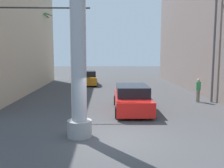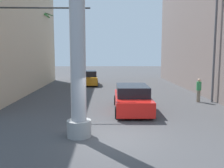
{
  "view_description": "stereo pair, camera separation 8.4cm",
  "coord_description": "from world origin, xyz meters",
  "px_view_note": "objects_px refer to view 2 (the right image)",
  "views": [
    {
      "loc": [
        -0.41,
        -9.97,
        3.48
      ],
      "look_at": [
        0.0,
        3.85,
        1.76
      ],
      "focal_mm": 40.0,
      "sensor_mm": 36.0,
      "label": 1
    },
    {
      "loc": [
        -0.33,
        -9.98,
        3.48
      ],
      "look_at": [
        0.0,
        3.85,
        1.76
      ],
      "focal_mm": 40.0,
      "sensor_mm": 36.0,
      "label": 2
    }
  ],
  "objects_px": {
    "car_lead": "(132,99)",
    "car_far": "(88,78)",
    "street_lamp": "(209,37)",
    "traffic_light_mast": "(24,37)",
    "palm_tree_far_left": "(42,40)",
    "pedestrian_mid_right": "(199,88)"
  },
  "relations": [
    {
      "from": "car_lead",
      "to": "pedestrian_mid_right",
      "type": "height_order",
      "value": "pedestrian_mid_right"
    },
    {
      "from": "street_lamp",
      "to": "car_lead",
      "type": "xyz_separation_m",
      "value": [
        -5.59,
        -2.55,
        -3.84
      ]
    },
    {
      "from": "car_far",
      "to": "pedestrian_mid_right",
      "type": "bearing_deg",
      "value": -49.47
    },
    {
      "from": "car_lead",
      "to": "car_far",
      "type": "relative_size",
      "value": 1.1
    },
    {
      "from": "car_lead",
      "to": "pedestrian_mid_right",
      "type": "bearing_deg",
      "value": 27.45
    },
    {
      "from": "palm_tree_far_left",
      "to": "car_lead",
      "type": "bearing_deg",
      "value": -56.62
    },
    {
      "from": "pedestrian_mid_right",
      "to": "palm_tree_far_left",
      "type": "bearing_deg",
      "value": 142.49
    },
    {
      "from": "street_lamp",
      "to": "traffic_light_mast",
      "type": "height_order",
      "value": "street_lamp"
    },
    {
      "from": "street_lamp",
      "to": "traffic_light_mast",
      "type": "distance_m",
      "value": 12.35
    },
    {
      "from": "car_lead",
      "to": "car_far",
      "type": "height_order",
      "value": "same"
    },
    {
      "from": "street_lamp",
      "to": "car_far",
      "type": "bearing_deg",
      "value": 132.18
    },
    {
      "from": "street_lamp",
      "to": "car_far",
      "type": "xyz_separation_m",
      "value": [
        -9.12,
        10.07,
        -3.84
      ]
    },
    {
      "from": "street_lamp",
      "to": "car_far",
      "type": "height_order",
      "value": "street_lamp"
    },
    {
      "from": "palm_tree_far_left",
      "to": "pedestrian_mid_right",
      "type": "height_order",
      "value": "palm_tree_far_left"
    },
    {
      "from": "street_lamp",
      "to": "car_lead",
      "type": "height_order",
      "value": "street_lamp"
    },
    {
      "from": "palm_tree_far_left",
      "to": "pedestrian_mid_right",
      "type": "xyz_separation_m",
      "value": [
        13.65,
        -10.48,
        -3.92
      ]
    },
    {
      "from": "car_far",
      "to": "pedestrian_mid_right",
      "type": "relative_size",
      "value": 2.72
    },
    {
      "from": "street_lamp",
      "to": "palm_tree_far_left",
      "type": "xyz_separation_m",
      "value": [
        -14.22,
        10.53,
        0.32
      ]
    },
    {
      "from": "street_lamp",
      "to": "traffic_light_mast",
      "type": "xyz_separation_m",
      "value": [
        -12.25,
        -1.61,
        -0.09
      ]
    },
    {
      "from": "traffic_light_mast",
      "to": "pedestrian_mid_right",
      "type": "relative_size",
      "value": 3.77
    },
    {
      "from": "palm_tree_far_left",
      "to": "traffic_light_mast",
      "type": "bearing_deg",
      "value": -80.79
    },
    {
      "from": "car_lead",
      "to": "palm_tree_far_left",
      "type": "height_order",
      "value": "palm_tree_far_left"
    }
  ]
}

